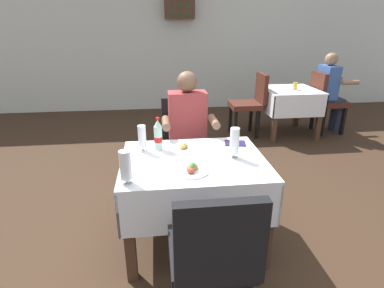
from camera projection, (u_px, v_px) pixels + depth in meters
The scene contains 19 objects.
ground_plane at pixel (179, 246), 2.43m from camera, with size 11.00×11.00×0.00m, color #382619.
back_wall at pixel (161, 34), 5.90m from camera, with size 11.00×0.12×2.95m, color silver.
main_dining_table at pixel (194, 180), 2.30m from camera, with size 1.06×0.84×0.73m.
chair_far_diner_seat at pixel (184, 141), 3.05m from camera, with size 0.44×0.50×0.97m.
chair_near_camera_side at pixel (213, 255), 1.56m from camera, with size 0.44×0.50×0.97m.
seated_diner_far at pixel (188, 130), 2.90m from camera, with size 0.50×0.46×1.26m.
plate_near_camera at pixel (192, 169), 2.04m from camera, with size 0.23×0.23×0.07m.
plate_far_diner at pixel (183, 148), 2.40m from camera, with size 0.22×0.22×0.06m.
beer_glass_left at pixel (234, 143), 2.22m from camera, with size 0.07×0.07×0.23m.
beer_glass_middle at pixel (142, 138), 2.34m from camera, with size 0.07×0.07×0.21m.
beer_glass_right at pixel (126, 167), 1.85m from camera, with size 0.07×0.07×0.22m.
cola_bottle_primary at pixel (158, 136), 2.37m from camera, with size 0.06×0.06×0.27m.
napkin_cutlery_set at pixel (235, 143), 2.53m from camera, with size 0.19×0.20×0.01m.
background_dining_table at pixel (288, 101), 4.74m from camera, with size 0.81×0.85×0.73m.
background_chair_left at pixel (250, 101), 4.67m from camera, with size 0.50×0.44×0.97m.
background_chair_right at pixel (325, 99), 4.81m from camera, with size 0.50×0.44×0.97m.
background_patron at pixel (330, 89), 4.75m from camera, with size 0.46×0.50×1.26m.
background_table_tumbler at pixel (295, 86), 4.59m from camera, with size 0.06×0.06×0.11m, color gold.
wall_bottle_rack at pixel (179, 7), 5.61m from camera, with size 0.56×0.21×0.42m.
Camera 1 is at (-0.13, -1.95, 1.66)m, focal length 28.32 mm.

